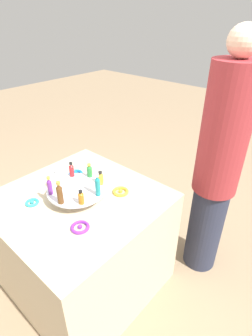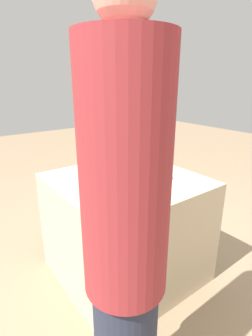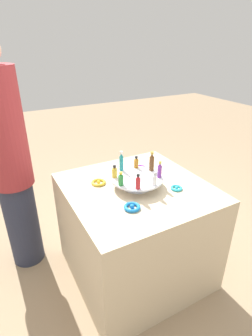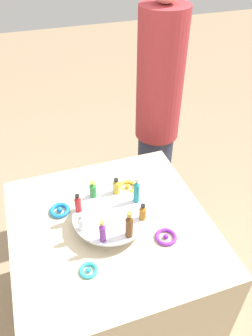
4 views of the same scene
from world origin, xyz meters
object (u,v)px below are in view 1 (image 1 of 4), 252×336
object	(u,v)px
bottle_clear	(56,177)
person_figure	(217,170)
bottle_red	(72,170)
bottle_brown	(60,193)
bottle_amber	(81,198)
display_stand	(77,192)
bottle_green	(89,171)
ribbon_bow_purple	(80,227)
bottle_gold	(101,178)
ribbon_bow_gold	(121,191)
ribbon_bow_blue	(76,174)
ribbon_bow_teal	(32,202)
bottle_teal	(98,185)
bottle_purple	(50,186)

from	to	relation	value
bottle_clear	person_figure	world-z (taller)	person_figure
bottle_red	bottle_brown	world-z (taller)	bottle_brown
bottle_red	bottle_amber	distance (m)	0.30
display_stand	bottle_brown	distance (m)	0.18
bottle_green	ribbon_bow_purple	size ratio (longest dim) A/B	0.91
bottle_amber	bottle_gold	world-z (taller)	same
bottle_brown	bottle_amber	distance (m)	0.12
bottle_clear	ribbon_bow_gold	world-z (taller)	bottle_clear
bottle_green	person_figure	xyz separation A→B (m)	(0.59, -0.60, -0.02)
bottle_green	bottle_amber	size ratio (longest dim) A/B	1.05
bottle_brown	person_figure	xyz separation A→B (m)	(0.88, -0.51, -0.04)
bottle_amber	bottle_red	bearing A→B (deg)	61.55
bottle_green	ribbon_bow_purple	bearing A→B (deg)	-139.63
bottle_red	ribbon_bow_gold	distance (m)	0.35
bottle_brown	ribbon_bow_blue	size ratio (longest dim) A/B	1.39
bottle_red	bottle_brown	distance (m)	0.28
bottle_green	ribbon_bow_teal	world-z (taller)	bottle_green
bottle_clear	ribbon_bow_blue	xyz separation A→B (m)	(0.21, 0.07, -0.10)
bottle_brown	ribbon_bow_teal	size ratio (longest dim) A/B	1.76
bottle_gold	ribbon_bow_gold	distance (m)	0.16
bottle_red	ribbon_bow_gold	bearing A→B (deg)	-63.75
display_stand	bottle_red	distance (m)	0.17
bottle_brown	bottle_teal	world-z (taller)	bottle_teal
display_stand	bottle_green	xyz separation A→B (m)	(0.15, 0.04, 0.07)
bottle_amber	ribbon_bow_teal	world-z (taller)	bottle_amber
ribbon_bow_blue	bottle_red	bearing A→B (deg)	-136.60
bottle_amber	ribbon_bow_gold	distance (m)	0.31
display_stand	ribbon_bow_teal	xyz separation A→B (m)	(-0.22, 0.16, -0.04)
ribbon_bow_blue	person_figure	world-z (taller)	person_figure
person_figure	bottle_clear	bearing A→B (deg)	-4.95
bottle_purple	ribbon_bow_gold	size ratio (longest dim) A/B	1.16
bottle_brown	bottle_red	bearing A→B (deg)	39.05
bottle_red	bottle_gold	bearing A→B (deg)	-73.45
ribbon_bow_gold	ribbon_bow_blue	bearing A→B (deg)	98.45
bottle_gold	ribbon_bow_purple	xyz separation A→B (m)	(-0.30, -0.15, -0.10)
bottle_purple	bottle_red	bearing A→B (deg)	16.55
ribbon_bow_purple	ribbon_bow_gold	bearing A→B (deg)	8.45
ribbon_bow_teal	ribbon_bow_purple	xyz separation A→B (m)	(0.06, -0.38, 0.00)
bottle_teal	ribbon_bow_purple	size ratio (longest dim) A/B	1.44
ribbon_bow_gold	person_figure	distance (m)	0.66
bottle_gold	ribbon_bow_purple	size ratio (longest dim) A/B	0.87
bottle_amber	bottle_gold	xyz separation A→B (m)	(0.21, 0.06, 0.00)
bottle_teal	ribbon_bow_blue	bearing A→B (deg)	71.98
display_stand	bottle_green	world-z (taller)	bottle_green
bottle_green	bottle_brown	xyz separation A→B (m)	(-0.29, -0.09, 0.02)
display_stand	ribbon_bow_teal	bearing A→B (deg)	143.45
display_stand	ribbon_bow_purple	xyz separation A→B (m)	(-0.16, -0.22, -0.04)
bottle_amber	person_figure	xyz separation A→B (m)	(0.81, -0.42, -0.02)
bottle_gold	person_figure	size ratio (longest dim) A/B	0.05
person_figure	bottle_amber	bearing A→B (deg)	9.48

